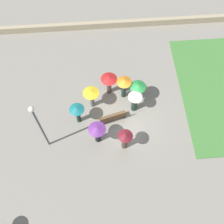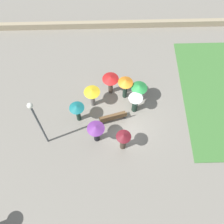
% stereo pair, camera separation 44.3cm
% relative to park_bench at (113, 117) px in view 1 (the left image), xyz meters
% --- Properties ---
extents(ground_plane, '(90.00, 90.00, 0.00)m').
position_rel_park_bench_xyz_m(ground_plane, '(-0.88, -0.33, -0.47)').
color(ground_plane, gray).
extents(parapet_wall, '(45.00, 0.35, 0.58)m').
position_rel_park_bench_xyz_m(parapet_wall, '(-0.88, -8.69, -0.18)').
color(parapet_wall, tan).
rests_on(parapet_wall, ground_plane).
extents(park_bench, '(1.87, 0.87, 0.90)m').
position_rel_park_bench_xyz_m(park_bench, '(0.00, 0.00, 0.00)').
color(park_bench, brown).
rests_on(park_bench, ground_plane).
extents(lamp_post, '(0.32, 0.32, 4.83)m').
position_rel_park_bench_xyz_m(lamp_post, '(4.30, 1.39, 2.59)').
color(lamp_post, '#474C51').
rests_on(lamp_post, ground_plane).
extents(crowd_person_red, '(1.12, 1.12, 1.80)m').
position_rel_park_bench_xyz_m(crowd_person_red, '(0.11, -2.36, 0.89)').
color(crowd_person_red, '#47382D').
rests_on(crowd_person_red, ground_plane).
extents(crowd_person_orange, '(1.01, 1.01, 1.97)m').
position_rel_park_bench_xyz_m(crowd_person_orange, '(-0.87, -1.94, 0.99)').
color(crowd_person_orange, '#1E3328').
rests_on(crowd_person_orange, ground_plane).
extents(crowd_person_white, '(0.94, 0.94, 1.81)m').
position_rel_park_bench_xyz_m(crowd_person_white, '(-1.49, -0.81, 0.73)').
color(crowd_person_white, '#1E3328').
rests_on(crowd_person_white, ground_plane).
extents(crowd_person_yellow, '(1.08, 1.08, 1.81)m').
position_rel_park_bench_xyz_m(crowd_person_yellow, '(1.35, -1.33, 0.89)').
color(crowd_person_yellow, slate).
rests_on(crowd_person_yellow, ground_plane).
extents(crowd_person_teal, '(0.97, 0.97, 1.76)m').
position_rel_park_bench_xyz_m(crowd_person_teal, '(2.31, -0.19, 0.83)').
color(crowd_person_teal, '#1E3328').
rests_on(crowd_person_teal, ground_plane).
extents(crowd_person_maroon, '(0.93, 0.93, 1.87)m').
position_rel_park_bench_xyz_m(crowd_person_maroon, '(-0.57, 1.90, 0.77)').
color(crowd_person_maroon, '#47382D').
rests_on(crowd_person_maroon, ground_plane).
extents(crowd_person_purple, '(1.09, 1.09, 1.85)m').
position_rel_park_bench_xyz_m(crowd_person_purple, '(1.10, 1.32, 0.86)').
color(crowd_person_purple, black).
rests_on(crowd_person_purple, ground_plane).
extents(crowd_person_green, '(1.09, 1.09, 1.80)m').
position_rel_park_bench_xyz_m(crowd_person_green, '(-1.77, -1.58, 0.90)').
color(crowd_person_green, '#2D2333').
rests_on(crowd_person_green, ground_plane).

